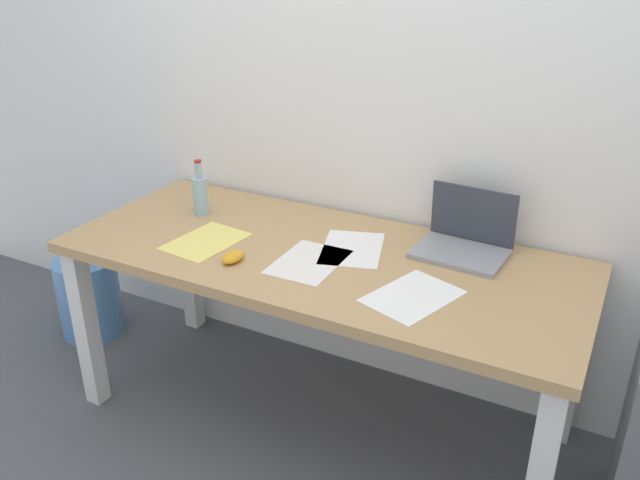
% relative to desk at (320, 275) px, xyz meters
% --- Properties ---
extents(ground_plane, '(8.00, 8.00, 0.00)m').
position_rel_desk_xyz_m(ground_plane, '(0.00, 0.00, -0.65)').
color(ground_plane, '#515459').
extents(back_wall, '(5.20, 0.08, 2.60)m').
position_rel_desk_xyz_m(back_wall, '(0.00, 0.45, 0.65)').
color(back_wall, white).
rests_on(back_wall, ground).
extents(desk, '(1.87, 0.78, 0.74)m').
position_rel_desk_xyz_m(desk, '(0.00, 0.00, 0.00)').
color(desk, tan).
rests_on(desk, ground).
extents(laptop_right, '(0.33, 0.25, 0.22)m').
position_rel_desk_xyz_m(laptop_right, '(0.45, 0.24, 0.14)').
color(laptop_right, gray).
rests_on(laptop_right, desk).
extents(beer_bottle, '(0.06, 0.06, 0.23)m').
position_rel_desk_xyz_m(beer_bottle, '(-0.60, 0.10, 0.18)').
color(beer_bottle, '#99B7C1').
rests_on(beer_bottle, desk).
extents(computer_mouse, '(0.06, 0.10, 0.03)m').
position_rel_desk_xyz_m(computer_mouse, '(-0.24, -0.20, 0.11)').
color(computer_mouse, gold).
rests_on(computer_mouse, desk).
extents(paper_sheet_center, '(0.21, 0.30, 0.00)m').
position_rel_desk_xyz_m(paper_sheet_center, '(0.00, -0.08, 0.09)').
color(paper_sheet_center, white).
rests_on(paper_sheet_center, desk).
extents(paper_sheet_near_back, '(0.29, 0.35, 0.00)m').
position_rel_desk_xyz_m(paper_sheet_near_back, '(0.09, 0.08, 0.09)').
color(paper_sheet_near_back, white).
rests_on(paper_sheet_near_back, desk).
extents(paper_sheet_front_left, '(0.24, 0.32, 0.00)m').
position_rel_desk_xyz_m(paper_sheet_front_left, '(-0.42, -0.11, 0.09)').
color(paper_sheet_front_left, '#F4E06B').
rests_on(paper_sheet_front_left, desk).
extents(paper_sheet_front_right, '(0.29, 0.35, 0.00)m').
position_rel_desk_xyz_m(paper_sheet_front_right, '(0.40, -0.14, 0.09)').
color(paper_sheet_front_right, white).
rests_on(paper_sheet_front_right, desk).
extents(water_cooler_jug, '(0.29, 0.29, 0.44)m').
position_rel_desk_xyz_m(water_cooler_jug, '(-1.28, 0.05, -0.45)').
color(water_cooler_jug, '#598CC6').
rests_on(water_cooler_jug, ground).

